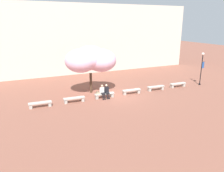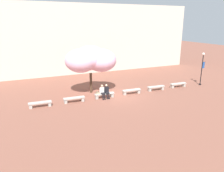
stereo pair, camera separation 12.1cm
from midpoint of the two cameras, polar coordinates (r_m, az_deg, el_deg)
name	(u,v)px [view 2 (the right image)]	position (r m, az deg, el deg)	size (l,w,h in m)	color
ground_plane	(118,96)	(21.00, 1.82, -2.58)	(100.00, 100.00, 0.00)	brown
building_facade	(81,39)	(31.59, -8.07, 12.17)	(32.48, 4.00, 9.18)	beige
stone_bench_west_end	(40,104)	(19.10, -18.10, -4.41)	(1.87, 0.51, 0.45)	#ADA89E
stone_bench_near_west	(74,99)	(19.52, -9.69, -3.36)	(1.87, 0.51, 0.45)	#ADA89E
stone_bench_center	(104,95)	(20.35, -1.83, -2.30)	(1.87, 0.51, 0.45)	#ADA89E
stone_bench_near_east	(132,91)	(21.54, 5.29, -1.30)	(1.87, 0.51, 0.45)	#ADA89E
stone_bench_east_end	(156,88)	(23.02, 11.57, -0.41)	(1.87, 0.51, 0.45)	#ADA89E
stone_bench_far_east	(178,84)	(24.75, 17.04, 0.38)	(1.87, 0.51, 0.45)	#ADA89E
person_seated_left	(102,91)	(20.11, -2.34, -1.36)	(0.51, 0.70, 1.29)	black
person_seated_right	(107,91)	(20.26, -1.21, -1.21)	(0.51, 0.69, 1.29)	black
handbag	(98,93)	(20.06, -3.63, -1.78)	(0.30, 0.15, 0.34)	tan
cherry_tree_main	(91,60)	(21.13, -5.39, 6.88)	(4.98, 3.35, 4.68)	#473323
lamp_post_with_banner	(202,66)	(26.10, 22.63, 4.91)	(0.54, 0.28, 3.63)	black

